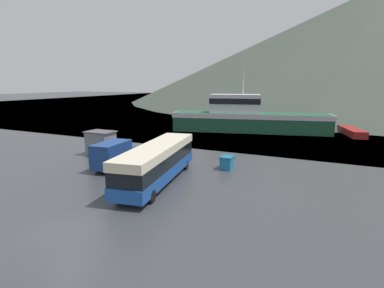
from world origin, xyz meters
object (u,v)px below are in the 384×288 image
(delivery_van, at_px, (115,154))
(dock_kiosk, at_px, (101,143))
(small_boat, at_px, (351,132))
(fishing_boat, at_px, (247,118))
(storage_bin, at_px, (227,163))
(tour_bus, at_px, (158,161))

(delivery_van, height_order, dock_kiosk, dock_kiosk)
(delivery_van, bearing_deg, small_boat, 48.84)
(small_boat, bearing_deg, delivery_van, -140.25)
(delivery_van, bearing_deg, dock_kiosk, 137.83)
(fishing_boat, xyz_separation_m, storage_bin, (4.16, -22.49, -1.68))
(delivery_van, relative_size, storage_bin, 4.08)
(fishing_boat, distance_m, storage_bin, 22.94)
(tour_bus, distance_m, delivery_van, 6.06)
(tour_bus, relative_size, small_boat, 1.47)
(fishing_boat, bearing_deg, small_boat, 90.03)
(storage_bin, bearing_deg, small_boat, 66.40)
(delivery_van, distance_m, fishing_boat, 27.26)
(small_boat, bearing_deg, tour_bus, -130.92)
(dock_kiosk, distance_m, small_boat, 37.30)
(delivery_van, xyz_separation_m, small_boat, (21.06, 30.31, -0.84))
(dock_kiosk, xyz_separation_m, small_boat, (25.93, 26.80, -0.84))
(dock_kiosk, bearing_deg, delivery_van, -35.80)
(tour_bus, xyz_separation_m, delivery_van, (-5.78, 1.77, -0.39))
(storage_bin, distance_m, dock_kiosk, 14.55)
(tour_bus, relative_size, delivery_van, 2.04)
(fishing_boat, bearing_deg, delivery_van, -24.70)
(storage_bin, height_order, small_boat, storage_bin)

